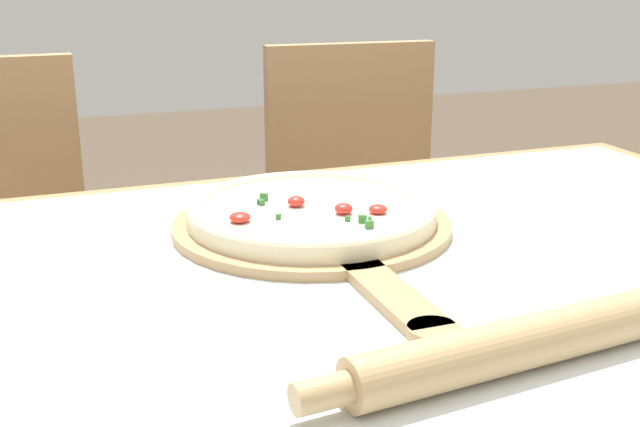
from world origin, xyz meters
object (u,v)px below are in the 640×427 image
Objects in this scene: rolling_pin at (528,341)px; pizza_peel at (317,230)px; chair_right at (362,221)px; pizza at (312,211)px.

pizza_peel is at bearing 97.49° from rolling_pin.
rolling_pin is 0.48× the size of chair_right.
pizza and rolling_pin have the same top height.
pizza is 0.76m from chair_right.
rolling_pin is at bearing -82.51° from pizza_peel.
rolling_pin is (0.05, -0.38, 0.02)m from pizza_peel.
pizza is 0.73× the size of rolling_pin.
chair_right is (0.34, 0.63, -0.25)m from pizza.
pizza is 0.35× the size of chair_right.
pizza_peel is 0.59× the size of chair_right.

